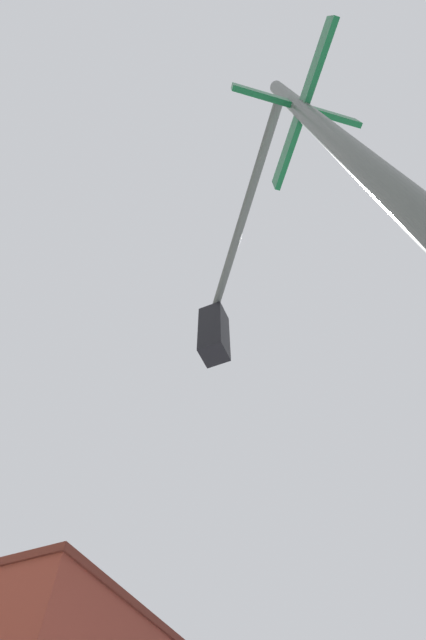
% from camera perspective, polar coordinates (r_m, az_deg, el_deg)
% --- Properties ---
extents(traffic_signal_near, '(2.61, 2.10, 6.42)m').
position_cam_1_polar(traffic_signal_near, '(3.21, 6.42, 6.59)').
color(traffic_signal_near, '#474C47').
rests_on(traffic_signal_near, ground_plane).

